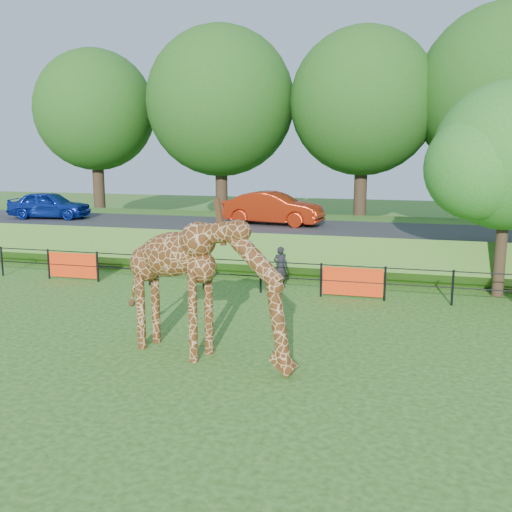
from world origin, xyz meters
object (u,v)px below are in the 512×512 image
object	(u,v)px
car_blue	(49,205)
visitor	(280,267)
car_red	(273,208)
tree_east	(511,162)
giraffe	(205,289)

from	to	relation	value
car_blue	visitor	world-z (taller)	car_blue
car_red	tree_east	bearing A→B (deg)	-111.68
car_blue	tree_east	distance (m)	20.06
giraffe	visitor	world-z (taller)	giraffe
giraffe	tree_east	bearing A→B (deg)	63.45
car_red	tree_east	world-z (taller)	tree_east
tree_east	giraffe	bearing A→B (deg)	-133.07
giraffe	tree_east	distance (m)	10.97
car_red	visitor	distance (m)	5.85
giraffe	car_blue	size ratio (longest dim) A/B	1.20
car_red	visitor	xyz separation A→B (m)	(1.56, -5.45, -1.43)
car_blue	giraffe	bearing A→B (deg)	-141.95
giraffe	tree_east	world-z (taller)	tree_east
giraffe	tree_east	xyz separation A→B (m)	(7.26, 7.77, 2.66)
car_red	visitor	bearing A→B (deg)	-156.96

